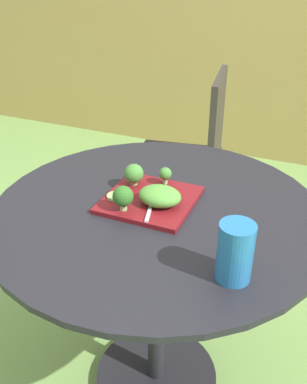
{
  "coord_description": "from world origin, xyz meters",
  "views": [
    {
      "loc": [
        0.39,
        -0.95,
        1.39
      ],
      "look_at": [
        -0.01,
        0.01,
        0.8
      ],
      "focal_mm": 39.45,
      "sensor_mm": 36.0,
      "label": 1
    }
  ],
  "objects_px": {
    "drinking_glass": "(235,255)",
    "salad_plate": "(150,200)",
    "fork": "(153,204)",
    "patio_chair": "(193,147)"
  },
  "relations": [
    {
      "from": "salad_plate",
      "to": "patio_chair",
      "type": "bearing_deg",
      "value": 100.32
    },
    {
      "from": "drinking_glass",
      "to": "fork",
      "type": "xyz_separation_m",
      "value": [
        -0.28,
        0.19,
        -0.05
      ]
    },
    {
      "from": "salad_plate",
      "to": "drinking_glass",
      "type": "relative_size",
      "value": 1.81
    },
    {
      "from": "salad_plate",
      "to": "drinking_glass",
      "type": "bearing_deg",
      "value": -37.26
    },
    {
      "from": "drinking_glass",
      "to": "salad_plate",
      "type": "bearing_deg",
      "value": 142.74
    },
    {
      "from": "patio_chair",
      "to": "drinking_glass",
      "type": "xyz_separation_m",
      "value": [
        0.47,
        -1.17,
        0.29
      ]
    },
    {
      "from": "patio_chair",
      "to": "drinking_glass",
      "type": "bearing_deg",
      "value": -68.07
    },
    {
      "from": "patio_chair",
      "to": "salad_plate",
      "type": "relative_size",
      "value": 3.58
    },
    {
      "from": "salad_plate",
      "to": "drinking_glass",
      "type": "xyz_separation_m",
      "value": [
        0.3,
        -0.23,
        0.05
      ]
    },
    {
      "from": "salad_plate",
      "to": "fork",
      "type": "distance_m",
      "value": 0.04
    }
  ]
}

